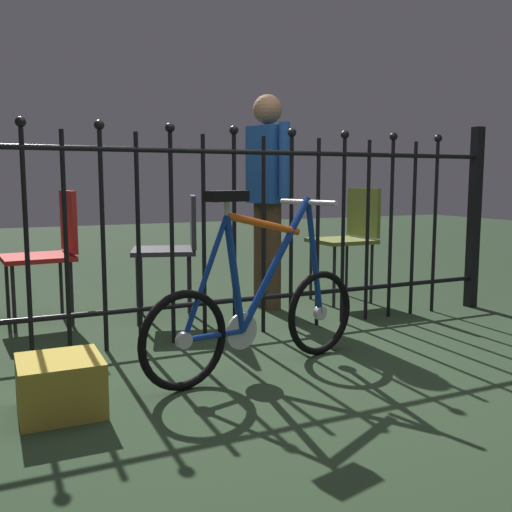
{
  "coord_description": "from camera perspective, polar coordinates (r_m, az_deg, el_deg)",
  "views": [
    {
      "loc": [
        -1.37,
        -2.53,
        0.94
      ],
      "look_at": [
        -0.07,
        0.21,
        0.55
      ],
      "focal_mm": 41.06,
      "sensor_mm": 36.0,
      "label": 1
    }
  ],
  "objects": [
    {
      "name": "chair_olive",
      "position": [
        4.62,
        9.19,
        2.32
      ],
      "size": [
        0.43,
        0.42,
        0.88
      ],
      "color": "black",
      "rests_on": "ground"
    },
    {
      "name": "person_visitor",
      "position": [
        4.28,
        1.11,
        7.06
      ],
      "size": [
        0.23,
        0.47,
        1.55
      ],
      "color": "#4C3823",
      "rests_on": "ground"
    },
    {
      "name": "ground_plane",
      "position": [
        3.02,
        3.0,
        -10.77
      ],
      "size": [
        20.0,
        20.0,
        0.0
      ],
      "primitive_type": "plane",
      "color": "#233520"
    },
    {
      "name": "chair_charcoal",
      "position": [
        3.98,
        -7.84,
        1.29
      ],
      "size": [
        0.52,
        0.52,
        0.84
      ],
      "color": "black",
      "rests_on": "ground"
    },
    {
      "name": "iron_fence",
      "position": [
        3.47,
        -3.5,
        2.8
      ],
      "size": [
        3.93,
        0.07,
        1.33
      ],
      "color": "black",
      "rests_on": "ground"
    },
    {
      "name": "bicycle",
      "position": [
        2.89,
        0.19,
        -5.13
      ],
      "size": [
        1.3,
        0.45,
        0.89
      ],
      "color": "black",
      "rests_on": "ground"
    },
    {
      "name": "display_crate",
      "position": [
        2.56,
        -18.52,
        -11.88
      ],
      "size": [
        0.33,
        0.33,
        0.23
      ],
      "primitive_type": "cube",
      "rotation": [
        0.0,
        0.0,
        -0.01
      ],
      "color": "#B29933",
      "rests_on": "ground"
    },
    {
      "name": "chair_red",
      "position": [
        4.08,
        -19.36,
        1.05
      ],
      "size": [
        0.47,
        0.46,
        0.87
      ],
      "color": "black",
      "rests_on": "ground"
    }
  ]
}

